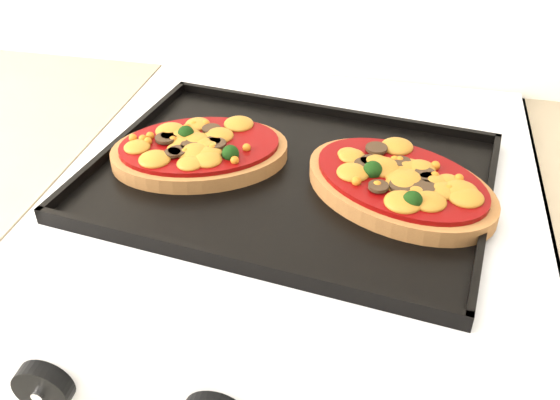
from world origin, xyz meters
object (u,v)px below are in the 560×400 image
(pizza_right, at_px, (400,183))
(stove, at_px, (296,398))
(baking_tray, at_px, (289,175))
(pizza_left, at_px, (200,149))

(pizza_right, bearing_deg, stove, 163.31)
(baking_tray, distance_m, pizza_left, 0.12)
(stove, bearing_deg, pizza_left, -173.79)
(stove, distance_m, pizza_left, 0.50)
(pizza_left, xyz_separation_m, pizza_right, (0.25, -0.02, 0.00))
(stove, relative_size, baking_tray, 1.92)
(pizza_left, distance_m, pizza_right, 0.25)
(stove, xyz_separation_m, baking_tray, (-0.01, -0.03, 0.47))
(baking_tray, relative_size, pizza_right, 2.01)
(pizza_right, bearing_deg, baking_tray, 175.82)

